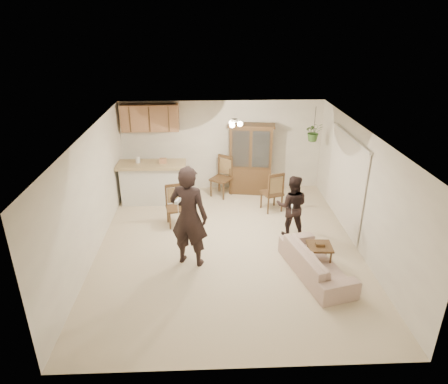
{
  "coord_description": "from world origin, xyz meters",
  "views": [
    {
      "loc": [
        -0.39,
        -7.37,
        4.54
      ],
      "look_at": [
        -0.07,
        0.4,
        1.11
      ],
      "focal_mm": 32.0,
      "sensor_mm": 36.0,
      "label": 1
    }
  ],
  "objects_px": {
    "china_hutch": "(251,160)",
    "chair_hutch_left": "(221,185)",
    "side_table": "(319,256)",
    "sofa": "(317,258)",
    "chair_hutch_right": "(271,199)",
    "adult": "(189,223)",
    "chair_bar": "(176,214)",
    "child": "(292,208)"
  },
  "relations": [
    {
      "from": "sofa",
      "to": "china_hutch",
      "type": "distance_m",
      "value": 4.09
    },
    {
      "from": "adult",
      "to": "china_hutch",
      "type": "distance_m",
      "value": 3.79
    },
    {
      "from": "adult",
      "to": "china_hutch",
      "type": "xyz_separation_m",
      "value": [
        1.55,
        3.45,
        0.06
      ]
    },
    {
      "from": "china_hutch",
      "to": "chair_hutch_left",
      "type": "xyz_separation_m",
      "value": [
        -0.82,
        -0.21,
        -0.65
      ]
    },
    {
      "from": "chair_bar",
      "to": "chair_hutch_left",
      "type": "height_order",
      "value": "chair_hutch_left"
    },
    {
      "from": "adult",
      "to": "side_table",
      "type": "height_order",
      "value": "adult"
    },
    {
      "from": "child",
      "to": "chair_hutch_right",
      "type": "relative_size",
      "value": 1.28
    },
    {
      "from": "china_hutch",
      "to": "side_table",
      "type": "distance_m",
      "value": 3.94
    },
    {
      "from": "adult",
      "to": "chair_hutch_left",
      "type": "relative_size",
      "value": 1.63
    },
    {
      "from": "chair_bar",
      "to": "chair_hutch_left",
      "type": "distance_m",
      "value": 1.99
    },
    {
      "from": "adult",
      "to": "china_hutch",
      "type": "height_order",
      "value": "china_hutch"
    },
    {
      "from": "sofa",
      "to": "side_table",
      "type": "relative_size",
      "value": 3.33
    },
    {
      "from": "sofa",
      "to": "adult",
      "type": "bearing_deg",
      "value": 64.05
    },
    {
      "from": "chair_hutch_right",
      "to": "china_hutch",
      "type": "bearing_deg",
      "value": -89.38
    },
    {
      "from": "side_table",
      "to": "china_hutch",
      "type": "bearing_deg",
      "value": 104.3
    },
    {
      "from": "china_hutch",
      "to": "side_table",
      "type": "xyz_separation_m",
      "value": [
        0.96,
        -3.75,
        -0.69
      ]
    },
    {
      "from": "adult",
      "to": "chair_hutch_left",
      "type": "xyz_separation_m",
      "value": [
        0.73,
        3.24,
        -0.59
      ]
    },
    {
      "from": "china_hutch",
      "to": "adult",
      "type": "bearing_deg",
      "value": -105.4
    },
    {
      "from": "sofa",
      "to": "chair_hutch_right",
      "type": "height_order",
      "value": "chair_hutch_right"
    },
    {
      "from": "side_table",
      "to": "child",
      "type": "bearing_deg",
      "value": 102.53
    },
    {
      "from": "adult",
      "to": "chair_bar",
      "type": "distance_m",
      "value": 1.76
    },
    {
      "from": "chair_bar",
      "to": "chair_hutch_right",
      "type": "distance_m",
      "value": 2.46
    },
    {
      "from": "chair_hutch_left",
      "to": "chair_hutch_right",
      "type": "height_order",
      "value": "chair_hutch_left"
    },
    {
      "from": "child",
      "to": "chair_bar",
      "type": "height_order",
      "value": "child"
    },
    {
      "from": "chair_bar",
      "to": "chair_hutch_right",
      "type": "relative_size",
      "value": 0.92
    },
    {
      "from": "adult",
      "to": "chair_bar",
      "type": "height_order",
      "value": "adult"
    },
    {
      "from": "sofa",
      "to": "adult",
      "type": "height_order",
      "value": "adult"
    },
    {
      "from": "chair_hutch_left",
      "to": "china_hutch",
      "type": "bearing_deg",
      "value": 49.39
    },
    {
      "from": "side_table",
      "to": "chair_bar",
      "type": "height_order",
      "value": "chair_bar"
    },
    {
      "from": "adult",
      "to": "china_hutch",
      "type": "bearing_deg",
      "value": -95.06
    },
    {
      "from": "sofa",
      "to": "side_table",
      "type": "distance_m",
      "value": 0.25
    },
    {
      "from": "side_table",
      "to": "chair_hutch_left",
      "type": "distance_m",
      "value": 3.96
    },
    {
      "from": "adult",
      "to": "side_table",
      "type": "distance_m",
      "value": 2.6
    },
    {
      "from": "child",
      "to": "chair_bar",
      "type": "distance_m",
      "value": 2.69
    },
    {
      "from": "sofa",
      "to": "chair_bar",
      "type": "xyz_separation_m",
      "value": [
        -2.79,
        2.1,
        -0.09
      ]
    },
    {
      "from": "side_table",
      "to": "chair_bar",
      "type": "xyz_separation_m",
      "value": [
        -2.89,
        1.9,
        0.01
      ]
    },
    {
      "from": "adult",
      "to": "sofa",
      "type": "bearing_deg",
      "value": -172.71
    },
    {
      "from": "sofa",
      "to": "chair_bar",
      "type": "height_order",
      "value": "chair_bar"
    },
    {
      "from": "child",
      "to": "side_table",
      "type": "xyz_separation_m",
      "value": [
        0.29,
        -1.32,
        -0.41
      ]
    },
    {
      "from": "chair_hutch_left",
      "to": "chair_hutch_right",
      "type": "xyz_separation_m",
      "value": [
        1.24,
        -0.94,
        -0.01
      ]
    },
    {
      "from": "china_hutch",
      "to": "chair_hutch_right",
      "type": "relative_size",
      "value": 1.84
    },
    {
      "from": "china_hutch",
      "to": "side_table",
      "type": "bearing_deg",
      "value": -66.95
    }
  ]
}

